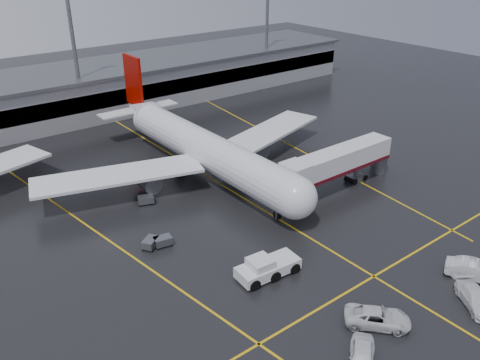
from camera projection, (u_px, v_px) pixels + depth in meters
ground at (243, 197)px, 66.95m from camera, size 220.00×220.00×0.00m
apron_line_centre at (243, 197)px, 66.95m from camera, size 0.25×90.00×0.02m
apron_line_stop at (374, 276)px, 51.35m from camera, size 60.00×0.25×0.02m
apron_line_left at (70, 214)px, 63.01m from camera, size 9.99×69.35×0.02m
apron_line_right at (290, 145)px, 83.97m from camera, size 7.57×69.64×0.02m
terminal at (94, 89)px, 99.04m from camera, size 122.00×19.00×8.60m
light_mast_mid at (74, 45)px, 87.61m from camera, size 3.00×1.20×25.45m
light_mast_right at (267, 21)px, 112.43m from camera, size 3.00×1.20×25.45m
main_airliner at (201, 147)px, 71.98m from camera, size 48.80×45.60×14.10m
jet_bridge at (338, 163)px, 67.52m from camera, size 19.90×3.40×6.05m
pushback_tractor at (266, 268)px, 51.08m from camera, size 6.99×3.42×2.43m
belt_loader at (305, 198)px, 65.71m from camera, size 3.55×2.00×2.14m
service_van_a at (378, 318)px, 44.62m from camera, size 5.98×6.17×1.64m
service_van_b at (476, 299)px, 46.98m from camera, size 4.96×5.81×1.60m
service_van_c at (476, 271)px, 50.61m from camera, size 4.57×6.19×1.95m
service_van_d at (362, 357)px, 40.38m from camera, size 5.23×4.66×1.71m
baggage_cart_a at (163, 241)px, 56.24m from camera, size 2.18×1.60×1.12m
baggage_cart_b at (150, 243)px, 55.92m from camera, size 2.38×2.20×1.12m
baggage_cart_c at (146, 200)px, 65.10m from camera, size 2.33×1.92×1.12m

